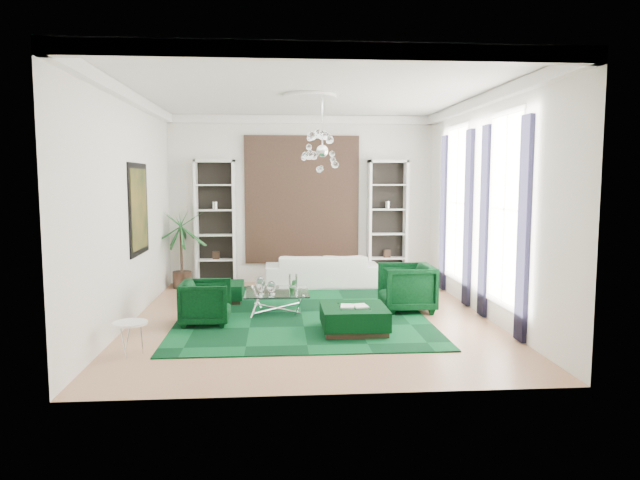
{
  "coord_description": "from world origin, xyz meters",
  "views": [
    {
      "loc": [
        -0.56,
        -9.56,
        2.37
      ],
      "look_at": [
        0.19,
        0.5,
        1.29
      ],
      "focal_mm": 32.0,
      "sensor_mm": 36.0,
      "label": 1
    }
  ],
  "objects": [
    {
      "name": "curtain_near_a",
      "position": [
        2.96,
        -1.68,
        1.65
      ],
      "size": [
        0.07,
        0.3,
        3.25
      ],
      "primitive_type": "cube",
      "color": "black",
      "rests_on": "floor"
    },
    {
      "name": "coffee_table",
      "position": [
        -0.58,
        0.47,
        0.19
      ],
      "size": [
        1.12,
        1.12,
        0.38
      ],
      "primitive_type": null,
      "color": "white",
      "rests_on": "floor"
    },
    {
      "name": "sofa",
      "position": [
        0.41,
        2.83,
        0.36
      ],
      "size": [
        2.47,
        0.97,
        0.72
      ],
      "primitive_type": "imported",
      "rotation": [
        0.0,
        0.0,
        3.14
      ],
      "color": "silver",
      "rests_on": "floor"
    },
    {
      "name": "book",
      "position": [
        0.61,
        -0.94,
        0.42
      ],
      "size": [
        0.43,
        0.29,
        0.03
      ],
      "primitive_type": "cube",
      "color": "white",
      "rests_on": "ottoman_front"
    },
    {
      "name": "wall_right",
      "position": [
        3.01,
        0.0,
        1.9
      ],
      "size": [
        0.02,
        7.0,
        3.8
      ],
      "primitive_type": "cube",
      "color": "silver",
      "rests_on": "ground"
    },
    {
      "name": "palm",
      "position": [
        -2.65,
        2.91,
        1.1
      ],
      "size": [
        1.38,
        1.38,
        2.2
      ],
      "primitive_type": null,
      "color": "#1E5B26",
      "rests_on": "floor"
    },
    {
      "name": "wall_front",
      "position": [
        0.0,
        -3.51,
        1.9
      ],
      "size": [
        6.0,
        0.02,
        3.8
      ],
      "primitive_type": "cube",
      "color": "silver",
      "rests_on": "ground"
    },
    {
      "name": "window_far",
      "position": [
        2.99,
        1.5,
        1.9
      ],
      "size": [
        0.03,
        1.1,
        2.9
      ],
      "primitive_type": "cube",
      "color": "white",
      "rests_on": "wall_right"
    },
    {
      "name": "wall_back",
      "position": [
        0.0,
        3.51,
        1.9
      ],
      "size": [
        6.0,
        0.02,
        3.8
      ],
      "primitive_type": "cube",
      "color": "silver",
      "rests_on": "ground"
    },
    {
      "name": "wall_left",
      "position": [
        -3.01,
        0.0,
        1.9
      ],
      "size": [
        0.02,
        7.0,
        3.8
      ],
      "primitive_type": "cube",
      "color": "silver",
      "rests_on": "ground"
    },
    {
      "name": "table_plant",
      "position": [
        -0.3,
        0.24,
        0.51
      ],
      "size": [
        0.14,
        0.11,
        0.25
      ],
      "primitive_type": "imported",
      "color": "#1E5B26",
      "rests_on": "coffee_table"
    },
    {
      "name": "painting",
      "position": [
        -2.97,
        0.6,
        1.85
      ],
      "size": [
        0.04,
        1.3,
        1.6
      ],
      "primitive_type": "cube",
      "color": "black",
      "rests_on": "wall_left"
    },
    {
      "name": "side_table",
      "position": [
        -2.55,
        -1.89,
        0.22
      ],
      "size": [
        0.46,
        0.46,
        0.44
      ],
      "primitive_type": "cylinder",
      "color": "white",
      "rests_on": "floor"
    },
    {
      "name": "chandelier",
      "position": [
        0.22,
        0.39,
        2.85
      ],
      "size": [
        0.85,
        0.85,
        0.77
      ],
      "primitive_type": null,
      "color": "white",
      "rests_on": "ceiling"
    },
    {
      "name": "ottoman_front",
      "position": [
        0.61,
        -0.94,
        0.2
      ],
      "size": [
        1.0,
        1.0,
        0.4
      ],
      "primitive_type": "cube",
      "color": "black",
      "rests_on": "floor"
    },
    {
      "name": "armchair_right",
      "position": [
        1.75,
        0.41,
        0.43
      ],
      "size": [
        0.94,
        0.91,
        0.85
      ],
      "primitive_type": "imported",
      "rotation": [
        0.0,
        0.0,
        -1.57
      ],
      "color": "black",
      "rests_on": "floor"
    },
    {
      "name": "shelving_left",
      "position": [
        -1.95,
        3.31,
        1.4
      ],
      "size": [
        0.9,
        0.38,
        2.8
      ],
      "primitive_type": null,
      "color": "white",
      "rests_on": "floor"
    },
    {
      "name": "window_near",
      "position": [
        2.99,
        -0.9,
        1.9
      ],
      "size": [
        0.03,
        1.1,
        2.9
      ],
      "primitive_type": "cube",
      "color": "white",
      "rests_on": "wall_right"
    },
    {
      "name": "tapestry",
      "position": [
        0.0,
        3.46,
        1.9
      ],
      "size": [
        2.5,
        0.06,
        2.8
      ],
      "primitive_type": "cube",
      "color": "black",
      "rests_on": "wall_back"
    },
    {
      "name": "ottoman_side",
      "position": [
        -1.65,
        1.43,
        0.18
      ],
      "size": [
        0.82,
        0.82,
        0.36
      ],
      "primitive_type": "cube",
      "color": "black",
      "rests_on": "floor"
    },
    {
      "name": "shelving_right",
      "position": [
        1.95,
        3.31,
        1.4
      ],
      "size": [
        0.9,
        0.38,
        2.8
      ],
      "primitive_type": null,
      "color": "white",
      "rests_on": "floor"
    },
    {
      "name": "ceiling_medallion",
      "position": [
        0.0,
        0.3,
        3.77
      ],
      "size": [
        0.9,
        0.9,
        0.05
      ],
      "primitive_type": "cylinder",
      "color": "white",
      "rests_on": "ceiling"
    },
    {
      "name": "crown_molding",
      "position": [
        0.0,
        0.0,
        3.7
      ],
      "size": [
        6.0,
        7.0,
        0.18
      ],
      "primitive_type": null,
      "color": "white",
      "rests_on": "ceiling"
    },
    {
      "name": "armchair_left",
      "position": [
        -1.74,
        -0.3,
        0.36
      ],
      "size": [
        0.8,
        0.78,
        0.73
      ],
      "primitive_type": "imported",
      "rotation": [
        0.0,
        0.0,
        1.57
      ],
      "color": "black",
      "rests_on": "floor"
    },
    {
      "name": "floor",
      "position": [
        0.0,
        0.0,
        -0.01
      ],
      "size": [
        6.0,
        7.0,
        0.02
      ],
      "primitive_type": "cube",
      "color": "tan",
      "rests_on": "ground"
    },
    {
      "name": "curtain_far_b",
      "position": [
        2.96,
        2.28,
        1.65
      ],
      "size": [
        0.07,
        0.3,
        3.25
      ],
      "primitive_type": "cube",
      "color": "black",
      "rests_on": "floor"
    },
    {
      "name": "curtain_near_b",
      "position": [
        2.96,
        -0.12,
        1.65
      ],
      "size": [
        0.07,
        0.3,
        3.25
      ],
      "primitive_type": "cube",
      "color": "black",
      "rests_on": "floor"
    },
    {
      "name": "curtain_far_a",
      "position": [
        2.96,
        0.72,
        1.65
      ],
      "size": [
        0.07,
        0.3,
        3.25
      ],
      "primitive_type": "cube",
      "color": "black",
      "rests_on": "floor"
    },
    {
      "name": "ceiling",
      "position": [
        0.0,
        0.0,
        3.81
      ],
      "size": [
        6.0,
        7.0,
        0.02
      ],
      "primitive_type": "cube",
      "color": "white",
      "rests_on": "ground"
    },
    {
      "name": "rug",
      "position": [
        -0.15,
        0.4,
        0.01
      ],
      "size": [
        4.2,
        5.0,
        0.02
      ],
      "primitive_type": "cube",
      "color": "black",
      "rests_on": "floor"
    }
  ]
}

